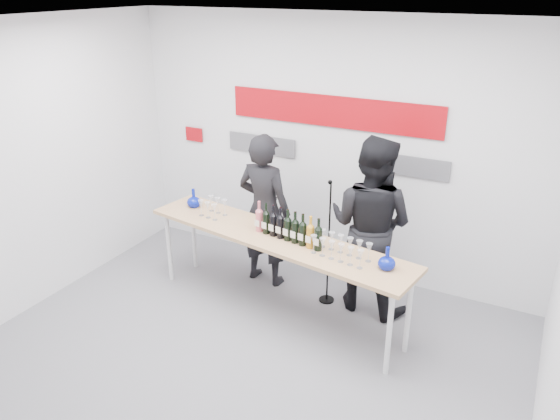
{
  "coord_description": "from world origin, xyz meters",
  "views": [
    {
      "loc": [
        2.24,
        -3.61,
        3.31
      ],
      "look_at": [
        -0.09,
        0.89,
        1.15
      ],
      "focal_mm": 35.0,
      "sensor_mm": 36.0,
      "label": 1
    }
  ],
  "objects": [
    {
      "name": "decanter_left",
      "position": [
        -1.27,
        1.04,
        1.01
      ],
      "size": [
        0.16,
        0.16,
        0.21
      ],
      "primitive_type": null,
      "color": "#07168C",
      "rests_on": "tasting_table"
    },
    {
      "name": "back_wall",
      "position": [
        0.0,
        2.0,
        1.5
      ],
      "size": [
        5.0,
        0.04,
        3.0
      ],
      "primitive_type": "cube",
      "color": "silver",
      "rests_on": "ground"
    },
    {
      "name": "signage",
      "position": [
        -0.06,
        1.97,
        1.81
      ],
      "size": [
        3.38,
        0.02,
        0.79
      ],
      "color": "#A1060E",
      "rests_on": "back_wall"
    },
    {
      "name": "presenter_left",
      "position": [
        -0.52,
        1.34,
        0.89
      ],
      "size": [
        0.67,
        0.46,
        1.78
      ],
      "primitive_type": "imported",
      "rotation": [
        0.0,
        0.0,
        3.09
      ],
      "color": "black",
      "rests_on": "ground"
    },
    {
      "name": "wine_bottles",
      "position": [
        0.07,
        0.76,
        1.07
      ],
      "size": [
        0.8,
        0.2,
        0.33
      ],
      "rotation": [
        0.0,
        0.0,
        -0.16
      ],
      "color": "#CC5966",
      "rests_on": "tasting_table"
    },
    {
      "name": "mic_stand",
      "position": [
        0.31,
        1.24,
        0.44
      ],
      "size": [
        0.17,
        0.17,
        1.44
      ],
      "rotation": [
        0.0,
        0.0,
        0.31
      ],
      "color": "black",
      "rests_on": "ground"
    },
    {
      "name": "glasses_right",
      "position": [
        0.67,
        0.66,
        1.0
      ],
      "size": [
        0.58,
        0.3,
        0.18
      ],
      "color": "silver",
      "rests_on": "tasting_table"
    },
    {
      "name": "decanter_right",
      "position": [
        1.11,
        0.65,
        1.01
      ],
      "size": [
        0.16,
        0.16,
        0.21
      ],
      "primitive_type": null,
      "color": "#07168C",
      "rests_on": "tasting_table"
    },
    {
      "name": "glasses_left",
      "position": [
        -0.94,
        0.93,
        1.0
      ],
      "size": [
        0.29,
        0.25,
        0.18
      ],
      "color": "silver",
      "rests_on": "tasting_table"
    },
    {
      "name": "ground",
      "position": [
        0.0,
        0.0,
        0.0
      ],
      "size": [
        5.0,
        5.0,
        0.0
      ],
      "primitive_type": "plane",
      "color": "slate",
      "rests_on": "ground"
    },
    {
      "name": "presenter_right",
      "position": [
        0.72,
        1.36,
        0.96
      ],
      "size": [
        1.01,
        0.83,
        1.91
      ],
      "primitive_type": "imported",
      "rotation": [
        0.0,
        0.0,
        3.02
      ],
      "color": "black",
      "rests_on": "ground"
    },
    {
      "name": "tasting_table",
      "position": [
        -0.09,
        0.79,
        0.84
      ],
      "size": [
        3.07,
        1.09,
        0.9
      ],
      "rotation": [
        0.0,
        0.0,
        -0.16
      ],
      "color": "tan",
      "rests_on": "ground"
    }
  ]
}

